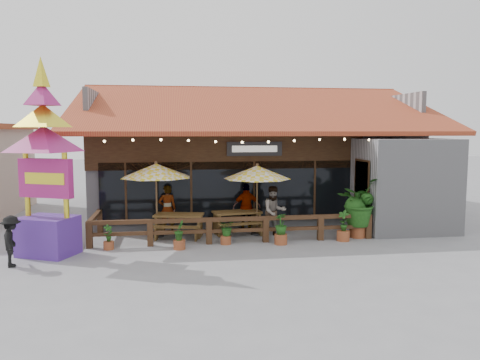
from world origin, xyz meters
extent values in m
plane|color=gray|center=(0.00, 0.00, 0.00)|extent=(100.00, 100.00, 0.00)
cube|color=#A1A1A6|center=(0.00, 7.00, 2.00)|extent=(14.00, 10.00, 4.00)
cube|color=#3B2712|center=(-1.50, 1.92, 3.20)|extent=(11.00, 0.16, 1.60)
cube|color=black|center=(-1.50, 1.90, 1.50)|extent=(10.00, 0.12, 2.40)
cube|color=#F1C66C|center=(-1.50, 2.10, 1.50)|extent=(9.80, 0.05, 2.20)
cube|color=#A1A1A6|center=(5.25, 0.65, 1.80)|extent=(3.50, 2.70, 3.60)
cube|color=red|center=(3.44, 0.50, 2.00)|extent=(0.06, 1.20, 1.50)
cube|color=#3B2712|center=(3.43, 0.50, 2.00)|extent=(0.04, 1.34, 1.64)
cube|color=#A44925|center=(0.00, 3.50, 4.90)|extent=(15.50, 7.05, 2.37)
cube|color=#A44925|center=(0.00, 10.50, 4.90)|extent=(15.50, 7.05, 2.37)
cube|color=#A44925|center=(0.00, 7.00, 6.02)|extent=(15.50, 0.30, 0.12)
cube|color=#A1A1A6|center=(-7.00, 7.00, 4.70)|extent=(0.20, 9.00, 1.80)
cube|color=#A1A1A6|center=(7.00, 7.00, 4.70)|extent=(0.20, 9.00, 1.80)
cube|color=black|center=(-0.50, 1.80, 3.20)|extent=(2.20, 0.10, 0.55)
cube|color=silver|center=(-0.50, 1.74, 3.20)|extent=(1.80, 0.02, 0.25)
cube|color=#3B2712|center=(-5.50, 1.86, 1.50)|extent=(0.08, 0.08, 2.40)
cube|color=#3B2712|center=(-3.00, 1.86, 1.50)|extent=(0.08, 0.08, 2.40)
cube|color=#3B2712|center=(-0.50, 1.86, 1.50)|extent=(0.08, 0.08, 2.40)
cube|color=#3B2712|center=(2.00, 1.86, 1.50)|extent=(0.08, 0.08, 2.40)
sphere|color=#FFD48C|center=(-6.00, 0.08, 3.55)|extent=(0.09, 0.09, 0.09)
sphere|color=#FFD48C|center=(-5.05, 0.08, 3.59)|extent=(0.09, 0.09, 0.09)
sphere|color=#FFD48C|center=(-4.10, 0.08, 3.60)|extent=(0.09, 0.09, 0.09)
sphere|color=#FFD48C|center=(-3.15, 0.08, 3.57)|extent=(0.09, 0.09, 0.09)
sphere|color=#FFD48C|center=(-2.20, 0.08, 3.53)|extent=(0.09, 0.09, 0.09)
sphere|color=#FFD48C|center=(-1.25, 0.08, 3.50)|extent=(0.09, 0.09, 0.09)
sphere|color=#FFD48C|center=(-0.30, 0.08, 3.51)|extent=(0.09, 0.09, 0.09)
sphere|color=#FFD48C|center=(0.65, 0.08, 3.55)|extent=(0.09, 0.09, 0.09)
sphere|color=#FFD48C|center=(1.60, 0.08, 3.59)|extent=(0.09, 0.09, 0.09)
sphere|color=#FFD48C|center=(2.55, 0.08, 3.60)|extent=(0.09, 0.09, 0.09)
sphere|color=#FFD48C|center=(3.50, 0.08, 3.57)|extent=(0.09, 0.09, 0.09)
cube|color=#462A19|center=(-6.50, -0.50, 0.45)|extent=(0.20, 0.20, 0.90)
cube|color=#462A19|center=(-4.50, -0.50, 0.45)|extent=(0.20, 0.20, 0.90)
cube|color=#462A19|center=(-2.50, -0.50, 0.45)|extent=(0.20, 0.20, 0.90)
cube|color=#462A19|center=(-0.50, -0.50, 0.45)|extent=(0.20, 0.20, 0.90)
cube|color=#462A19|center=(1.50, -0.50, 0.45)|extent=(0.20, 0.20, 0.90)
cube|color=#462A19|center=(3.30, -0.50, 0.45)|extent=(0.20, 0.20, 0.90)
cube|color=#462A19|center=(-1.60, -0.50, 0.85)|extent=(9.80, 0.16, 0.14)
cube|color=#462A19|center=(-1.60, -0.50, 0.45)|extent=(9.80, 0.12, 0.12)
cube|color=#462A19|center=(-6.50, 0.75, 0.85)|extent=(0.16, 2.50, 0.14)
cube|color=#462A19|center=(-6.50, 1.90, 0.45)|extent=(0.20, 0.20, 0.90)
cylinder|color=brown|center=(-4.31, 0.92, 1.32)|extent=(0.07, 0.07, 2.63)
cone|color=yellow|center=(-4.31, 0.92, 2.46)|extent=(3.48, 3.48, 0.52)
sphere|color=brown|center=(-4.31, 0.92, 2.75)|extent=(0.11, 0.11, 0.11)
cylinder|color=black|center=(-4.31, 0.92, 0.03)|extent=(0.50, 0.50, 0.07)
cylinder|color=brown|center=(-0.58, 0.74, 1.27)|extent=(0.07, 0.07, 2.53)
cone|color=yellow|center=(-0.58, 0.74, 2.37)|extent=(3.11, 3.11, 0.50)
sphere|color=brown|center=(-0.58, 0.74, 2.64)|extent=(0.11, 0.11, 0.11)
cylinder|color=black|center=(-0.58, 0.74, 0.03)|extent=(0.48, 0.48, 0.07)
cube|color=brown|center=(-3.51, 0.77, 0.82)|extent=(1.91, 1.18, 0.07)
cube|color=brown|center=(-4.27, 0.93, 0.41)|extent=(0.25, 0.78, 0.82)
cube|color=brown|center=(-2.74, 0.61, 0.41)|extent=(0.25, 0.78, 0.82)
cube|color=brown|center=(-3.63, 0.17, 0.49)|extent=(1.80, 0.67, 0.06)
cube|color=brown|center=(-3.38, 1.36, 0.49)|extent=(1.80, 0.67, 0.06)
cube|color=brown|center=(-1.31, 0.98, 0.83)|extent=(1.91, 1.14, 0.07)
cube|color=brown|center=(-2.09, 0.84, 0.41)|extent=(0.22, 0.79, 0.83)
cube|color=brown|center=(-0.54, 1.12, 0.41)|extent=(0.22, 0.79, 0.83)
cube|color=brown|center=(-1.21, 0.37, 0.49)|extent=(1.82, 0.62, 0.06)
cube|color=brown|center=(-1.42, 1.59, 0.49)|extent=(1.82, 0.62, 0.06)
cube|color=#512895|center=(-7.63, -1.19, 0.61)|extent=(1.99, 1.79, 1.22)
cube|color=#A71E6E|center=(-7.63, -1.19, 2.44)|extent=(1.77, 0.99, 1.22)
cube|color=yellow|center=(-7.63, -1.34, 2.44)|extent=(1.31, 0.62, 0.36)
cylinder|color=yellow|center=(-8.34, -1.19, 2.24)|extent=(0.16, 0.16, 2.03)
cylinder|color=yellow|center=(-6.92, -1.19, 2.24)|extent=(0.16, 0.16, 2.03)
pyramid|color=#A71E6E|center=(-7.63, -1.19, 4.07)|extent=(3.23, 3.23, 0.81)
pyramid|color=yellow|center=(-7.63, -1.19, 4.73)|extent=(2.29, 2.29, 0.71)
pyramid|color=#A71E6E|center=(-7.63, -1.19, 5.39)|extent=(1.48, 1.48, 0.71)
pyramid|color=yellow|center=(-7.63, -1.19, 6.15)|extent=(0.67, 0.67, 0.92)
cylinder|color=brown|center=(3.01, -0.26, 0.22)|extent=(0.59, 0.59, 0.44)
imported|color=#215719|center=(3.01, -0.26, 1.33)|extent=(2.11, 2.12, 1.78)
sphere|color=#215719|center=(3.16, -0.36, 0.99)|extent=(0.59, 0.59, 0.59)
sphere|color=#215719|center=(2.89, -0.12, 1.19)|extent=(0.51, 0.51, 0.51)
imported|color=#3B2712|center=(-3.93, 1.53, 0.92)|extent=(0.70, 0.49, 1.85)
imported|color=#3B2712|center=(-0.03, 0.28, 0.94)|extent=(1.00, 0.83, 1.88)
imported|color=#3B2712|center=(-0.86, 1.48, 0.93)|extent=(1.11, 0.51, 1.85)
imported|color=black|center=(-8.34, -2.39, 0.75)|extent=(0.77, 1.07, 1.49)
cylinder|color=brown|center=(-5.85, -0.78, 0.14)|extent=(0.34, 0.34, 0.27)
imported|color=#215719|center=(-5.85, -0.78, 0.55)|extent=(0.36, 0.32, 0.56)
cylinder|color=brown|center=(-3.53, -1.08, 0.16)|extent=(0.39, 0.39, 0.31)
imported|color=#215719|center=(-3.53, -1.08, 0.64)|extent=(0.41, 0.44, 0.65)
cylinder|color=brown|center=(-1.93, -0.62, 0.15)|extent=(0.37, 0.37, 0.30)
imported|color=#215719|center=(-1.93, -0.62, 0.60)|extent=(0.68, 0.63, 0.61)
cylinder|color=brown|center=(-0.05, -0.91, 0.18)|extent=(0.44, 0.44, 0.35)
imported|color=#215719|center=(-0.05, -0.91, 0.72)|extent=(0.52, 0.52, 0.73)
cylinder|color=brown|center=(2.27, -0.73, 0.18)|extent=(0.45, 0.45, 0.36)
imported|color=#215719|center=(2.27, -0.73, 0.73)|extent=(0.47, 0.46, 0.74)
camera|label=1|loc=(-3.75, -16.37, 3.91)|focal=35.00mm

